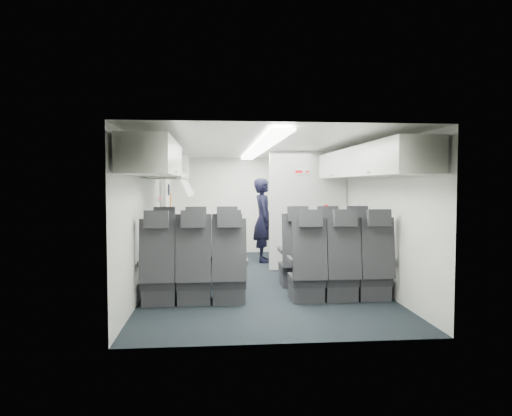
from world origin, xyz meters
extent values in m
cube|color=black|center=(0.00, 0.00, -0.01)|extent=(3.40, 6.00, 0.01)
cube|color=white|center=(0.00, 0.00, 2.15)|extent=(3.40, 6.00, 0.01)
cube|color=silver|center=(0.00, 3.00, 1.07)|extent=(3.40, 0.01, 2.15)
cube|color=silver|center=(0.00, -3.00, 1.07)|extent=(3.40, 0.01, 2.15)
cube|color=silver|center=(-1.70, 0.00, 1.07)|extent=(0.01, 6.00, 2.15)
cube|color=silver|center=(1.70, 0.00, 1.07)|extent=(0.01, 6.00, 2.15)
cube|color=white|center=(0.00, 0.00, 2.11)|extent=(0.25, 5.52, 0.03)
cube|color=black|center=(-1.42, -0.45, 0.27)|extent=(0.44, 0.46, 0.12)
cube|color=#2D2D33|center=(-1.42, -0.45, 0.11)|extent=(0.42, 0.42, 0.22)
cube|color=black|center=(-1.42, -0.67, 0.72)|extent=(0.44, 0.20, 0.80)
cube|color=black|center=(-1.42, -0.72, 1.12)|extent=(0.30, 0.12, 0.23)
cube|color=#2D2D33|center=(-1.64, -0.48, 0.55)|extent=(0.05, 0.40, 0.06)
cube|color=#2D2D33|center=(-1.20, -0.48, 0.55)|extent=(0.05, 0.40, 0.06)
cube|color=black|center=(-0.97, -0.45, 0.27)|extent=(0.44, 0.46, 0.12)
cube|color=#2D2D33|center=(-0.97, -0.45, 0.11)|extent=(0.42, 0.42, 0.22)
cube|color=black|center=(-0.97, -0.67, 0.72)|extent=(0.44, 0.20, 0.80)
cube|color=black|center=(-0.97, -0.72, 1.12)|extent=(0.30, 0.12, 0.23)
cube|color=#2D2D33|center=(-1.19, -0.48, 0.55)|extent=(0.05, 0.40, 0.06)
cube|color=#2D2D33|center=(-0.75, -0.48, 0.55)|extent=(0.05, 0.40, 0.06)
cube|color=black|center=(-0.52, -0.45, 0.27)|extent=(0.44, 0.46, 0.12)
cube|color=#2D2D33|center=(-0.52, -0.45, 0.11)|extent=(0.42, 0.42, 0.22)
cube|color=black|center=(-0.52, -0.67, 0.72)|extent=(0.44, 0.20, 0.80)
cube|color=black|center=(-0.52, -0.72, 1.12)|extent=(0.30, 0.12, 0.23)
cube|color=#2D2D33|center=(-0.74, -0.48, 0.55)|extent=(0.05, 0.40, 0.06)
cube|color=#2D2D33|center=(-0.30, -0.48, 0.55)|extent=(0.05, 0.40, 0.06)
cube|color=black|center=(0.52, -0.45, 0.27)|extent=(0.44, 0.46, 0.12)
cube|color=#2D2D33|center=(0.52, -0.45, 0.11)|extent=(0.42, 0.42, 0.22)
cube|color=black|center=(0.52, -0.67, 0.72)|extent=(0.44, 0.20, 0.80)
cube|color=black|center=(0.52, -0.72, 1.12)|extent=(0.30, 0.12, 0.23)
cube|color=#2D2D33|center=(0.30, -0.48, 0.55)|extent=(0.05, 0.40, 0.06)
cube|color=#2D2D33|center=(0.74, -0.48, 0.55)|extent=(0.05, 0.40, 0.06)
cube|color=black|center=(0.97, -0.45, 0.27)|extent=(0.44, 0.46, 0.12)
cube|color=#2D2D33|center=(0.97, -0.45, 0.11)|extent=(0.42, 0.42, 0.22)
cube|color=black|center=(0.97, -0.67, 0.72)|extent=(0.44, 0.20, 0.80)
cube|color=black|center=(0.97, -0.72, 1.12)|extent=(0.30, 0.12, 0.23)
cube|color=#2D2D33|center=(0.75, -0.48, 0.55)|extent=(0.05, 0.40, 0.06)
cube|color=#2D2D33|center=(1.19, -0.48, 0.55)|extent=(0.05, 0.40, 0.06)
cube|color=black|center=(1.42, -0.45, 0.27)|extent=(0.44, 0.46, 0.12)
cube|color=#2D2D33|center=(1.42, -0.45, 0.11)|extent=(0.42, 0.42, 0.22)
cube|color=black|center=(1.42, -0.67, 0.72)|extent=(0.44, 0.20, 0.80)
cube|color=black|center=(1.42, -0.72, 1.12)|extent=(0.30, 0.12, 0.23)
cube|color=#2D2D33|center=(1.20, -0.48, 0.55)|extent=(0.05, 0.40, 0.06)
cube|color=#2D2D33|center=(1.64, -0.48, 0.55)|extent=(0.05, 0.40, 0.06)
cube|color=black|center=(-1.42, -1.35, 0.27)|extent=(0.44, 0.46, 0.12)
cube|color=#2D2D33|center=(-1.42, -1.35, 0.11)|extent=(0.42, 0.42, 0.22)
cube|color=black|center=(-1.42, -1.57, 0.72)|extent=(0.44, 0.20, 0.80)
cube|color=black|center=(-1.42, -1.62, 1.12)|extent=(0.30, 0.12, 0.23)
cube|color=#2D2D33|center=(-1.64, -1.38, 0.55)|extent=(0.05, 0.40, 0.06)
cube|color=#2D2D33|center=(-1.20, -1.38, 0.55)|extent=(0.05, 0.40, 0.06)
cube|color=black|center=(-0.97, -1.35, 0.27)|extent=(0.44, 0.46, 0.12)
cube|color=#2D2D33|center=(-0.97, -1.35, 0.11)|extent=(0.42, 0.42, 0.22)
cube|color=black|center=(-0.97, -1.57, 0.72)|extent=(0.44, 0.20, 0.80)
cube|color=black|center=(-0.97, -1.62, 1.12)|extent=(0.30, 0.12, 0.23)
cube|color=#2D2D33|center=(-1.19, -1.38, 0.55)|extent=(0.05, 0.40, 0.06)
cube|color=#2D2D33|center=(-0.75, -1.38, 0.55)|extent=(0.05, 0.40, 0.06)
cube|color=black|center=(-0.52, -1.35, 0.27)|extent=(0.44, 0.46, 0.12)
cube|color=#2D2D33|center=(-0.52, -1.35, 0.11)|extent=(0.42, 0.42, 0.22)
cube|color=black|center=(-0.52, -1.57, 0.72)|extent=(0.44, 0.20, 0.80)
cube|color=black|center=(-0.52, -1.62, 1.12)|extent=(0.30, 0.12, 0.23)
cube|color=#2D2D33|center=(-0.74, -1.38, 0.55)|extent=(0.05, 0.40, 0.06)
cube|color=#2D2D33|center=(-0.30, -1.38, 0.55)|extent=(0.05, 0.40, 0.06)
cube|color=black|center=(0.52, -1.35, 0.27)|extent=(0.44, 0.46, 0.12)
cube|color=#2D2D33|center=(0.52, -1.35, 0.11)|extent=(0.42, 0.42, 0.22)
cube|color=black|center=(0.52, -1.57, 0.72)|extent=(0.44, 0.20, 0.80)
cube|color=black|center=(0.52, -1.62, 1.12)|extent=(0.30, 0.12, 0.23)
cube|color=#2D2D33|center=(0.30, -1.38, 0.55)|extent=(0.05, 0.40, 0.06)
cube|color=#2D2D33|center=(0.74, -1.38, 0.55)|extent=(0.05, 0.40, 0.06)
cube|color=black|center=(0.97, -1.35, 0.27)|extent=(0.44, 0.46, 0.12)
cube|color=#2D2D33|center=(0.97, -1.35, 0.11)|extent=(0.42, 0.42, 0.22)
cube|color=black|center=(0.97, -1.57, 0.72)|extent=(0.44, 0.20, 0.80)
cube|color=black|center=(0.97, -1.62, 1.12)|extent=(0.30, 0.12, 0.23)
cube|color=#2D2D33|center=(0.75, -1.38, 0.55)|extent=(0.05, 0.40, 0.06)
cube|color=#2D2D33|center=(1.19, -1.38, 0.55)|extent=(0.05, 0.40, 0.06)
cube|color=black|center=(1.42, -1.35, 0.27)|extent=(0.44, 0.46, 0.12)
cube|color=#2D2D33|center=(1.42, -1.35, 0.11)|extent=(0.42, 0.42, 0.22)
cube|color=black|center=(1.42, -1.57, 0.72)|extent=(0.44, 0.20, 0.80)
cube|color=black|center=(1.42, -1.62, 1.12)|extent=(0.30, 0.12, 0.23)
cube|color=#2D2D33|center=(1.20, -1.38, 0.55)|extent=(0.05, 0.40, 0.06)
cube|color=#2D2D33|center=(1.64, -1.38, 0.55)|extent=(0.05, 0.40, 0.06)
cube|color=white|center=(-1.40, -2.00, 1.86)|extent=(0.52, 1.80, 0.40)
cylinder|color=slate|center=(-1.15, -2.00, 1.70)|extent=(0.04, 0.10, 0.04)
cube|color=#9E9E93|center=(-1.40, -0.25, 1.66)|extent=(0.52, 1.70, 0.04)
cube|color=white|center=(-1.66, -0.25, 1.86)|extent=(0.06, 1.70, 0.44)
cube|color=white|center=(-1.40, -1.08, 1.86)|extent=(0.52, 0.04, 0.40)
cube|color=white|center=(-1.40, 0.58, 1.86)|extent=(0.52, 0.04, 0.40)
cube|color=white|center=(-1.15, -0.25, 1.55)|extent=(0.21, 1.61, 0.38)
cube|color=white|center=(1.40, -2.00, 1.86)|extent=(0.52, 1.80, 0.40)
cylinder|color=slate|center=(1.15, -2.00, 1.70)|extent=(0.04, 0.10, 0.04)
cube|color=white|center=(1.40, -0.25, 1.86)|extent=(0.52, 1.70, 0.40)
cylinder|color=slate|center=(1.15, -0.25, 1.70)|extent=(0.04, 0.10, 0.04)
cube|color=silver|center=(0.98, 0.80, 1.07)|extent=(1.40, 0.12, 2.13)
cube|color=white|center=(0.85, 0.73, 1.78)|extent=(0.24, 0.01, 0.10)
cube|color=red|center=(0.80, 0.72, 1.78)|extent=(0.13, 0.01, 0.04)
cube|color=red|center=(0.95, 0.72, 1.78)|extent=(0.05, 0.01, 0.03)
cylinder|color=white|center=(1.30, 0.73, 1.15)|extent=(0.11, 0.01, 0.11)
cylinder|color=red|center=(1.30, 0.72, 1.15)|extent=(0.09, 0.01, 0.09)
cube|color=#939399|center=(0.95, 2.72, 0.95)|extent=(0.85, 0.50, 1.90)
cube|color=#3F3F42|center=(0.95, 2.46, 0.50)|extent=(0.80, 0.01, 0.02)
cube|color=#3F3F42|center=(0.95, 2.46, 1.00)|extent=(0.80, 0.01, 0.02)
cube|color=#3F3F42|center=(0.95, 2.46, 1.50)|extent=(0.80, 0.01, 0.02)
cube|color=silver|center=(-1.64, 1.55, 0.95)|extent=(0.10, 0.92, 1.86)
cylinder|color=black|center=(-1.58, 1.55, 1.45)|extent=(0.03, 0.22, 0.22)
cube|color=gold|center=(-1.58, 1.85, 1.00)|extent=(0.02, 0.10, 0.75)
cylinder|color=white|center=(-1.67, 0.80, 1.30)|extent=(0.01, 0.11, 0.11)
cylinder|color=red|center=(-1.66, 0.80, 1.30)|extent=(0.01, 0.09, 0.09)
imported|color=black|center=(0.27, 1.73, 0.84)|extent=(0.41, 0.62, 1.68)
cube|color=black|center=(-1.43, -0.36, 1.82)|extent=(0.49, 0.39, 0.26)
cube|color=white|center=(0.46, 1.68, 1.08)|extent=(0.20, 0.06, 0.14)
camera|label=1|loc=(-0.69, -7.33, 1.56)|focal=32.00mm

